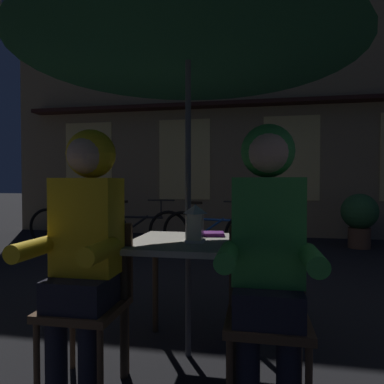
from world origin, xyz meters
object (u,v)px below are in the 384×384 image
person_right_hooded (268,236)px  bicycle_third (213,233)px  patio_umbrella (188,30)px  cafe_table (188,256)px  chair_right (267,304)px  book (209,234)px  lantern (195,222)px  bicycle_nearest (75,226)px  person_left_hooded (85,231)px  potted_plant (360,216)px  chair_left (91,293)px  bicycle_second (138,229)px

person_right_hooded → bicycle_third: size_ratio=0.84×
patio_umbrella → cafe_table: bearing=0.0°
chair_right → book: (-0.37, 0.59, 0.26)m
lantern → chair_right: (0.42, -0.31, -0.37)m
book → bicycle_nearest: bearing=122.9°
cafe_table → person_left_hooded: bearing=-138.4°
cafe_table → potted_plant: bearing=62.6°
patio_umbrella → book: 1.33m
patio_umbrella → bicycle_nearest: 4.62m
chair_right → potted_plant: potted_plant is taller
chair_left → person_left_hooded: 0.36m
patio_umbrella → person_left_hooded: bearing=-138.4°
bicycle_third → lantern: bearing=-84.8°
cafe_table → bicycle_second: bicycle_second is taller
chair_left → potted_plant: bearing=59.8°
person_right_hooded → potted_plant: bearing=70.0°
bicycle_third → book: (0.33, -2.85, 0.41)m
bicycle_nearest → book: bicycle_nearest is taller
person_right_hooded → book: bearing=120.2°
lantern → potted_plant: size_ratio=0.25×
chair_right → person_right_hooded: person_right_hooded is taller
cafe_table → bicycle_nearest: (-2.67, 3.36, -0.29)m
chair_right → book: 0.74m
cafe_table → bicycle_nearest: 4.30m
lantern → chair_left: (-0.54, -0.31, -0.37)m
cafe_table → bicycle_third: bicycle_third is taller
chair_left → bicycle_nearest: bearing=120.4°
person_left_hooded → book: size_ratio=7.00×
bicycle_nearest → bicycle_third: size_ratio=1.01×
cafe_table → bicycle_nearest: bearing=128.5°
chair_left → bicycle_third: (0.25, 3.44, -0.14)m
bicycle_second → chair_right: bearing=-61.4°
cafe_table → lantern: (0.06, -0.06, 0.22)m
chair_right → bicycle_second: 4.09m
chair_left → book: (0.59, 0.59, 0.26)m
patio_umbrella → book: bearing=64.3°
lantern → potted_plant: bearing=63.5°
person_left_hooded → person_right_hooded: (0.96, 0.00, 0.00)m
person_right_hooded → chair_left: bearing=176.6°
book → patio_umbrella: bearing=-124.3°
chair_left → potted_plant: 5.20m
chair_right → potted_plant: size_ratio=0.95×
person_right_hooded → bicycle_third: 3.60m
chair_left → chair_right: size_ratio=1.00×
bicycle_second → potted_plant: potted_plant is taller
lantern → bicycle_nearest: bearing=128.6°
patio_umbrella → lantern: patio_umbrella is taller
cafe_table → bicycle_nearest: bicycle_nearest is taller
bicycle_second → bicycle_third: (1.25, -0.15, 0.00)m
chair_left → chair_right: bearing=0.0°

